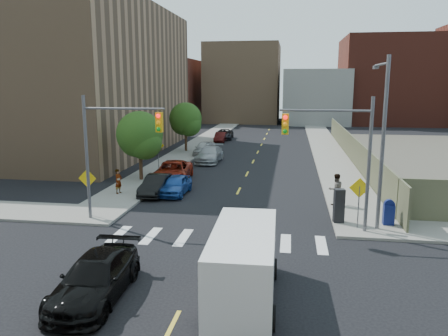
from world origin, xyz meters
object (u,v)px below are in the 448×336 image
(parked_car_black, at_px, (157,185))
(pedestrian_west, at_px, (118,181))
(parked_car_white, at_px, (204,148))
(black_sedan, at_px, (96,278))
(parked_car_red, at_px, (173,171))
(mailbox, at_px, (389,212))
(parked_car_maroon, at_px, (221,137))
(parked_car_blue, at_px, (176,185))
(parked_car_silver, at_px, (210,154))
(parked_car_grey, at_px, (224,134))
(pedestrian_east, at_px, (336,189))
(payphone, at_px, (339,206))
(cargo_van, at_px, (244,261))

(parked_car_black, distance_m, pedestrian_west, 2.62)
(parked_car_white, distance_m, black_sedan, 31.66)
(parked_car_red, height_order, mailbox, parked_car_red)
(mailbox, bearing_deg, parked_car_maroon, 113.10)
(parked_car_blue, distance_m, parked_car_silver, 12.73)
(parked_car_maroon, xyz_separation_m, parked_car_grey, (0.05, 2.79, 0.05))
(parked_car_blue, height_order, parked_car_silver, parked_car_silver)
(parked_car_blue, relative_size, mailbox, 2.86)
(parked_car_grey, bearing_deg, parked_car_silver, -88.56)
(parked_car_white, height_order, pedestrian_east, pedestrian_east)
(parked_car_black, relative_size, pedestrian_west, 2.48)
(parked_car_red, bearing_deg, black_sedan, -88.53)
(parked_car_red, bearing_deg, parked_car_maroon, 84.52)
(parked_car_blue, distance_m, parked_car_grey, 30.31)
(parked_car_red, relative_size, payphone, 3.06)
(parked_car_black, bearing_deg, parked_car_grey, 90.94)
(parked_car_black, xyz_separation_m, parked_car_silver, (1.30, 12.98, 0.08))
(black_sedan, xyz_separation_m, payphone, (9.50, 9.85, 0.32))
(parked_car_red, height_order, payphone, payphone)
(parked_car_black, bearing_deg, parked_car_maroon, 91.03)
(cargo_van, relative_size, payphone, 3.09)
(cargo_van, relative_size, mailbox, 4.13)
(parked_car_blue, relative_size, black_sedan, 0.76)
(parked_car_blue, xyz_separation_m, mailbox, (13.11, -5.06, 0.15))
(pedestrian_east, bearing_deg, mailbox, 103.56)
(parked_car_white, height_order, payphone, payphone)
(parked_car_white, distance_m, payphone, 24.73)
(parked_car_blue, relative_size, pedestrian_east, 2.00)
(pedestrian_east, bearing_deg, parked_car_red, -46.39)
(pedestrian_west, bearing_deg, pedestrian_east, -76.92)
(pedestrian_east, bearing_deg, pedestrian_west, -24.26)
(parked_car_maroon, height_order, mailbox, mailbox)
(parked_car_red, bearing_deg, pedestrian_west, -123.02)
(black_sedan, bearing_deg, parked_car_red, 94.97)
(parked_car_maroon, distance_m, black_sedan, 42.46)
(payphone, bearing_deg, pedestrian_west, 155.40)
(black_sedan, distance_m, pedestrian_east, 16.47)
(cargo_van, bearing_deg, pedestrian_east, 69.11)
(cargo_van, xyz_separation_m, mailbox, (6.86, 8.94, -0.54))
(parked_car_white, bearing_deg, parked_car_maroon, 93.30)
(parked_car_blue, distance_m, black_sedan, 14.93)
(parked_car_silver, height_order, mailbox, parked_car_silver)
(parked_car_grey, relative_size, payphone, 2.65)
(parked_car_grey, height_order, pedestrian_west, pedestrian_west)
(parked_car_maroon, bearing_deg, parked_car_silver, -86.38)
(parked_car_white, bearing_deg, parked_car_black, -86.70)
(parked_car_white, xyz_separation_m, mailbox, (14.41, -21.74, 0.08))
(parked_car_grey, distance_m, mailbox, 38.15)
(black_sedan, xyz_separation_m, pedestrian_east, (9.66, 13.33, 0.38))
(cargo_van, distance_m, pedestrian_east, 13.20)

